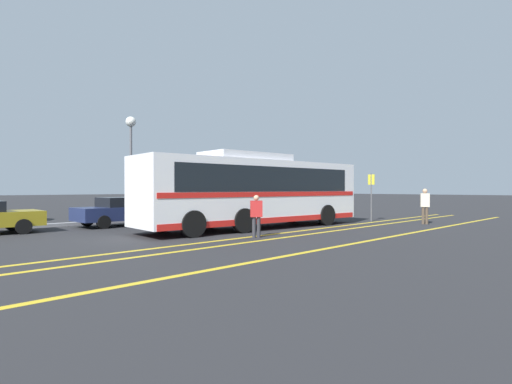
{
  "coord_description": "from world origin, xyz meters",
  "views": [
    {
      "loc": [
        -13.38,
        -12.89,
        1.79
      ],
      "look_at": [
        -0.61,
        -0.15,
        1.63
      ],
      "focal_mm": 28.0,
      "sensor_mm": 36.0,
      "label": 1
    }
  ],
  "objects": [
    {
      "name": "pedestrian_1",
      "position": [
        6.81,
        -4.76,
        1.02
      ],
      "size": [
        0.4,
        0.47,
        1.78
      ],
      "rotation": [
        0.0,
        0.0,
        5.22
      ],
      "color": "brown",
      "rests_on": "ground_plane"
    },
    {
      "name": "transit_bus",
      "position": [
        -0.62,
        -0.15,
        1.73
      ],
      "size": [
        11.65,
        3.47,
        3.35
      ],
      "rotation": [
        0.0,
        0.0,
        -1.66
      ],
      "color": "white",
      "rests_on": "ground_plane"
    },
    {
      "name": "ground_plane",
      "position": [
        0.0,
        0.0,
        0.0
      ],
      "size": [
        220.0,
        220.0,
        0.0
      ],
      "primitive_type": "plane",
      "color": "#262628"
    },
    {
      "name": "parked_car_1",
      "position": [
        -4.34,
        5.25,
        0.7
      ],
      "size": [
        4.39,
        1.97,
        1.37
      ],
      "rotation": [
        0.0,
        0.0,
        -1.56
      ],
      "color": "navy",
      "rests_on": "ground_plane"
    },
    {
      "name": "lane_strip_1",
      "position": [
        -0.61,
        -3.35,
        0.0
      ],
      "size": [
        31.19,
        0.2,
        0.01
      ],
      "primitive_type": "cube",
      "rotation": [
        0.0,
        0.0,
        1.57
      ],
      "color": "gold",
      "rests_on": "ground_plane"
    },
    {
      "name": "bus_stop_sign",
      "position": [
        6.5,
        -1.97,
        1.64
      ],
      "size": [
        0.07,
        0.4,
        2.61
      ],
      "rotation": [
        0.0,
        0.0,
        -1.66
      ],
      "color": "#59595E",
      "rests_on": "ground_plane"
    },
    {
      "name": "curb_strip",
      "position": [
        -0.61,
        7.06,
        0.07
      ],
      "size": [
        39.19,
        0.36,
        0.15
      ],
      "primitive_type": "cube",
      "color": "#99999E",
      "rests_on": "ground_plane"
    },
    {
      "name": "lane_strip_0",
      "position": [
        -0.61,
        -2.35,
        0.0
      ],
      "size": [
        31.19,
        0.2,
        0.01
      ],
      "primitive_type": "cube",
      "rotation": [
        0.0,
        0.0,
        1.57
      ],
      "color": "gold",
      "rests_on": "ground_plane"
    },
    {
      "name": "pedestrian_0",
      "position": [
        -3.08,
        -2.63,
        0.87
      ],
      "size": [
        0.47,
        0.42,
        1.55
      ],
      "rotation": [
        0.0,
        0.0,
        2.51
      ],
      "color": "#2D2D33",
      "rests_on": "ground_plane"
    },
    {
      "name": "lane_strip_2",
      "position": [
        -0.61,
        -6.01,
        0.0
      ],
      "size": [
        31.19,
        0.2,
        0.01
      ],
      "primitive_type": "cube",
      "rotation": [
        0.0,
        0.0,
        1.57
      ],
      "color": "gold",
      "rests_on": "ground_plane"
    },
    {
      "name": "street_lamp",
      "position": [
        -2.49,
        7.9,
        4.51
      ],
      "size": [
        0.57,
        0.57,
        5.83
      ],
      "color": "#59595E",
      "rests_on": "ground_plane"
    }
  ]
}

